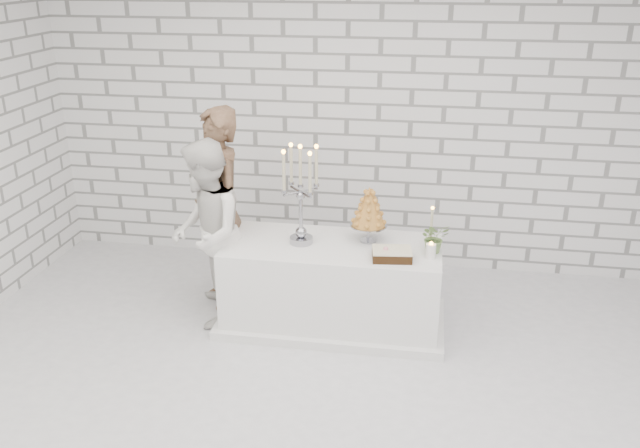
{
  "coord_description": "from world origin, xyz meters",
  "views": [
    {
      "loc": [
        0.8,
        -3.84,
        2.97
      ],
      "look_at": [
        0.01,
        0.85,
        1.05
      ],
      "focal_mm": 37.23,
      "sensor_mm": 36.0,
      "label": 1
    }
  ],
  "objects": [
    {
      "name": "croquembouche",
      "position": [
        0.35,
        1.27,
        0.99
      ],
      "size": [
        0.31,
        0.31,
        0.48
      ],
      "primitive_type": null,
      "rotation": [
        0.0,
        0.0,
        -0.01
      ],
      "color": "#A66C2C",
      "rests_on": "cake_table"
    },
    {
      "name": "pillar_candle",
      "position": [
        0.87,
        1.02,
        0.81
      ],
      "size": [
        0.09,
        0.09,
        0.12
      ],
      "primitive_type": "cylinder",
      "rotation": [
        0.0,
        0.0,
        -0.08
      ],
      "color": "white",
      "rests_on": "cake_table"
    },
    {
      "name": "bride",
      "position": [
        -1.0,
        1.07,
        0.81
      ],
      "size": [
        0.79,
        0.91,
        1.61
      ],
      "primitive_type": "imported",
      "rotation": [
        0.0,
        0.0,
        -1.31
      ],
      "color": "white",
      "rests_on": "ground"
    },
    {
      "name": "extra_taper",
      "position": [
        0.87,
        1.27,
        0.91
      ],
      "size": [
        0.06,
        0.06,
        0.32
      ],
      "primitive_type": "cylinder",
      "rotation": [
        0.0,
        0.0,
        0.06
      ],
      "color": "#BCB592",
      "rests_on": "cake_table"
    },
    {
      "name": "cake_table",
      "position": [
        0.07,
        1.15,
        0.38
      ],
      "size": [
        1.8,
        0.8,
        0.75
      ],
      "primitive_type": "cube",
      "color": "white",
      "rests_on": "ground"
    },
    {
      "name": "chocolate_cake",
      "position": [
        0.57,
        0.95,
        0.79
      ],
      "size": [
        0.33,
        0.26,
        0.08
      ],
      "primitive_type": "cube",
      "rotation": [
        0.0,
        0.0,
        0.12
      ],
      "color": "black",
      "rests_on": "cake_table"
    },
    {
      "name": "candelabra",
      "position": [
        -0.2,
        1.15,
        1.17
      ],
      "size": [
        0.37,
        0.37,
        0.85
      ],
      "primitive_type": null,
      "rotation": [
        0.0,
        0.0,
        -0.07
      ],
      "color": "#95959E",
      "rests_on": "cake_table"
    },
    {
      "name": "flowers",
      "position": [
        0.9,
        1.14,
        0.88
      ],
      "size": [
        0.28,
        0.26,
        0.25
      ],
      "primitive_type": "imported",
      "rotation": [
        0.0,
        0.0,
        0.34
      ],
      "color": "#476F33",
      "rests_on": "cake_table"
    },
    {
      "name": "wall_back",
      "position": [
        0.0,
        2.5,
        1.5
      ],
      "size": [
        6.0,
        0.01,
        3.0
      ],
      "primitive_type": "cube",
      "color": "white",
      "rests_on": "ground"
    },
    {
      "name": "ground",
      "position": [
        0.0,
        0.0,
        0.0
      ],
      "size": [
        6.0,
        5.0,
        0.01
      ],
      "primitive_type": "cube",
      "color": "silver",
      "rests_on": "ground"
    },
    {
      "name": "groom",
      "position": [
        -0.97,
        1.4,
        0.91
      ],
      "size": [
        0.73,
        0.79,
        1.82
      ],
      "primitive_type": "imported",
      "rotation": [
        0.0,
        0.0,
        -0.97
      ],
      "color": "brown",
      "rests_on": "ground"
    }
  ]
}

